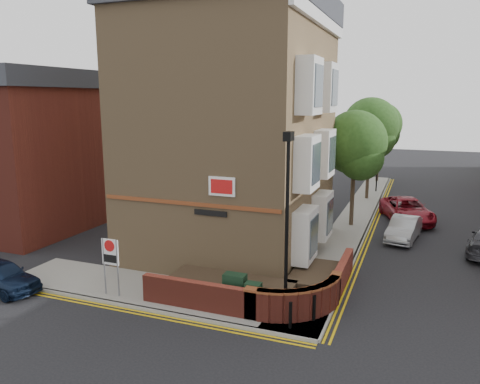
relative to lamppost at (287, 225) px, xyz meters
name	(u,v)px	position (x,y,z in m)	size (l,w,h in m)	color
ground	(229,326)	(-1.60, -1.20, -3.34)	(120.00, 120.00, 0.00)	black
pavement_corner	(161,292)	(-5.10, 0.30, -3.28)	(13.00, 3.00, 0.12)	gray
pavement_main	(355,218)	(0.40, 14.80, -3.28)	(2.00, 32.00, 0.12)	gray
kerb_side	(139,308)	(-5.10, -1.20, -3.28)	(13.00, 0.15, 0.12)	gray
kerb_main_near	(372,219)	(1.40, 14.80, -3.28)	(0.15, 32.00, 0.12)	gray
yellow_lines_side	(135,312)	(-5.10, -1.45, -3.34)	(13.00, 0.28, 0.01)	gold
yellow_lines_main	(376,220)	(1.65, 14.80, -3.34)	(0.28, 32.00, 0.01)	gold
corner_building	(237,124)	(-4.44, 6.80, 2.88)	(8.95, 10.40, 13.60)	#90724C
garden_wall	(254,297)	(-1.60, 1.30, -3.34)	(6.80, 6.00, 1.20)	maroon
lamppost	(287,225)	(0.00, 0.00, 0.00)	(0.25, 0.50, 6.30)	black
utility_cabinet_large	(235,290)	(-1.90, 0.10, -2.62)	(0.80, 0.45, 1.20)	black
utility_cabinet_small	(253,298)	(-1.10, -0.20, -2.67)	(0.55, 0.40, 1.10)	black
bollard_near	(290,315)	(0.40, -0.80, -2.77)	(0.11, 0.11, 0.90)	black
bollard_far	(314,308)	(1.00, 0.00, -2.77)	(0.11, 0.11, 0.90)	black
zone_sign	(110,257)	(-6.60, -0.70, -1.70)	(0.72, 0.07, 2.20)	slate
side_building	(44,149)	(-16.60, 6.80, 1.20)	(6.40, 10.40, 9.00)	maroon
tree_near	(355,147)	(0.40, 12.85, 1.36)	(3.64, 3.65, 6.70)	#382B1E
tree_mid	(370,130)	(0.40, 20.85, 1.85)	(4.03, 4.03, 7.42)	#382B1E
tree_far	(380,127)	(0.40, 28.85, 1.57)	(3.81, 3.81, 7.00)	#382B1E
traffic_light_assembly	(378,158)	(0.80, 23.80, -0.56)	(0.20, 0.16, 4.20)	black
navy_hatchback	(1,276)	(-11.11, -1.70, -2.73)	(1.44, 3.59, 1.22)	black
silver_car_near	(404,229)	(3.40, 11.12, -2.72)	(1.31, 3.77, 1.24)	#95999C
red_car_main	(407,210)	(3.40, 15.29, -2.63)	(2.37, 5.13, 1.43)	maroon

